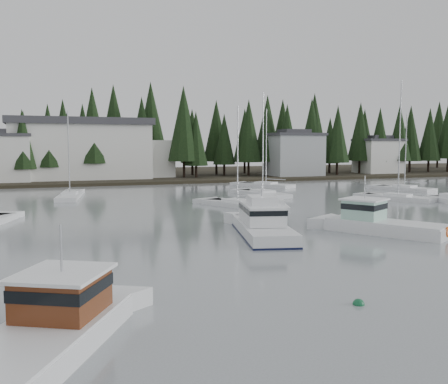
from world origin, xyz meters
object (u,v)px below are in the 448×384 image
at_px(sailboat_1, 398,199).
at_px(sailboat_8, 70,197).
at_px(house_east_a, 294,154).
at_px(lobster_boat_brown, 40,339).
at_px(sailboat_7, 238,206).
at_px(sailboat_4, 266,186).
at_px(cabin_cruiser_center, 262,226).
at_px(sailboat_3, 404,190).
at_px(sailboat_5, 263,195).
at_px(runabout_1, 276,208).
at_px(house_east_b, 378,155).
at_px(house_west, 2,157).
at_px(harbor_inn, 93,150).
at_px(lobster_boat_teal, 380,225).

height_order(sailboat_1, sailboat_8, sailboat_1).
distance_m(house_east_a, lobster_boat_brown, 87.96).
bearing_deg(sailboat_1, sailboat_7, 62.68).
bearing_deg(sailboat_4, cabin_cruiser_center, 124.96).
distance_m(sailboat_3, sailboat_5, 22.73).
distance_m(sailboat_7, runabout_1, 4.78).
bearing_deg(house_east_b, cabin_cruiser_center, -132.93).
bearing_deg(sailboat_7, sailboat_4, -54.02).
xyz_separation_m(sailboat_4, sailboat_7, (-13.74, -22.39, -0.01)).
bearing_deg(lobster_boat_brown, sailboat_3, -20.24).
relative_size(house_east_b, sailboat_7, 0.85).
xyz_separation_m(sailboat_8, runabout_1, (19.08, -19.38, 0.08)).
height_order(house_east_b, sailboat_1, sailboat_1).
bearing_deg(sailboat_7, house_east_b, -72.38).
height_order(lobster_boat_brown, sailboat_5, sailboat_5).
relative_size(house_west, sailboat_7, 0.85).
bearing_deg(house_east_b, house_east_a, -174.81).
bearing_deg(harbor_inn, sailboat_8, -100.90).
xyz_separation_m(house_east_b, lobster_boat_brown, (-70.01, -75.57, -3.90)).
xyz_separation_m(harbor_inn, sailboat_8, (-5.62, -29.18, -5.72)).
relative_size(house_east_a, sailboat_4, 0.83).
bearing_deg(sailboat_4, house_west, 34.71).
bearing_deg(sailboat_3, cabin_cruiser_center, 108.73).
xyz_separation_m(sailboat_5, runabout_1, (-4.59, -13.42, 0.06)).
relative_size(sailboat_1, runabout_1, 2.57).
bearing_deg(sailboat_8, sailboat_4, -68.14).
distance_m(house_east_b, sailboat_8, 71.92).
xyz_separation_m(house_east_a, sailboat_3, (1.83, -30.68, -4.85)).
xyz_separation_m(harbor_inn, sailboat_1, (31.18, -45.32, -5.68)).
height_order(house_west, lobster_boat_brown, house_west).
relative_size(house_west, lobster_boat_teal, 1.06).
distance_m(harbor_inn, sailboat_5, 39.92).
distance_m(house_east_a, runabout_1, 51.27).
bearing_deg(cabin_cruiser_center, sailboat_7, -1.93).
relative_size(house_east_b, runabout_1, 1.67).
xyz_separation_m(sailboat_1, sailboat_4, (-6.66, 23.12, -0.03)).
bearing_deg(house_east_a, lobster_boat_brown, -123.13).
distance_m(house_east_b, sailboat_4, 41.72).
relative_size(harbor_inn, cabin_cruiser_center, 2.77).
bearing_deg(lobster_boat_brown, sailboat_5, -3.32).
bearing_deg(lobster_boat_brown, lobster_boat_teal, -29.69).
bearing_deg(runabout_1, sailboat_5, 0.55).
relative_size(house_west, sailboat_4, 0.75).
bearing_deg(house_east_b, sailboat_3, -121.68).
distance_m(house_east_a, house_east_b, 22.10).
distance_m(sailboat_5, sailboat_7, 11.93).
bearing_deg(lobster_boat_brown, harbor_inn, 22.42).
bearing_deg(sailboat_8, house_west, 28.85).
xyz_separation_m(harbor_inn, sailboat_3, (40.79, -35.02, -5.72)).
distance_m(house_east_b, sailboat_7, 65.75).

